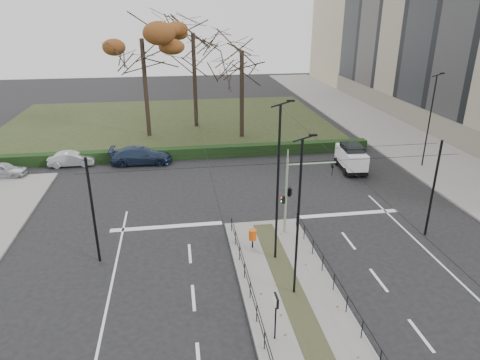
% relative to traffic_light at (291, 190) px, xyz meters
% --- Properties ---
extents(ground, '(140.00, 140.00, 0.00)m').
position_rel_traffic_light_xyz_m(ground, '(-1.40, -3.39, -2.89)').
color(ground, black).
rests_on(ground, ground).
extents(median_island, '(4.40, 15.00, 0.14)m').
position_rel_traffic_light_xyz_m(median_island, '(-1.40, -5.89, -2.82)').
color(median_island, slate).
rests_on(median_island, ground).
extents(sidewalk_east, '(8.00, 90.00, 0.14)m').
position_rel_traffic_light_xyz_m(sidewalk_east, '(16.60, 18.61, -2.82)').
color(sidewalk_east, slate).
rests_on(sidewalk_east, ground).
extents(park, '(38.00, 26.00, 0.10)m').
position_rel_traffic_light_xyz_m(park, '(-7.40, 28.61, -2.84)').
color(park, '#263018').
rests_on(park, ground).
extents(hedge, '(38.00, 1.00, 1.00)m').
position_rel_traffic_light_xyz_m(hedge, '(-7.40, 15.21, -2.39)').
color(hedge, black).
rests_on(hedge, ground).
extents(median_railing, '(4.14, 13.24, 0.92)m').
position_rel_traffic_light_xyz_m(median_railing, '(-1.40, -5.99, -1.91)').
color(median_railing, black).
rests_on(median_railing, median_island).
extents(catenary, '(20.00, 34.00, 6.00)m').
position_rel_traffic_light_xyz_m(catenary, '(-1.40, -1.77, 0.53)').
color(catenary, black).
rests_on(catenary, ground).
extents(traffic_light, '(3.21, 1.84, 4.72)m').
position_rel_traffic_light_xyz_m(traffic_light, '(0.00, 0.00, 0.00)').
color(traffic_light, gray).
rests_on(traffic_light, median_island).
extents(litter_bin, '(0.44, 0.44, 1.13)m').
position_rel_traffic_light_xyz_m(litter_bin, '(-2.54, -1.52, -1.94)').
color(litter_bin, black).
rests_on(litter_bin, median_island).
extents(info_panel, '(0.12, 0.56, 2.13)m').
position_rel_traffic_light_xyz_m(info_panel, '(-2.91, -8.77, -1.07)').
color(info_panel, black).
rests_on(info_panel, median_island).
extents(streetlamp_median_near, '(0.66, 0.13, 7.88)m').
position_rel_traffic_light_xyz_m(streetlamp_median_near, '(-1.27, -5.88, 1.26)').
color(streetlamp_median_near, black).
rests_on(streetlamp_median_near, median_island).
extents(streetlamp_median_far, '(0.73, 0.15, 8.69)m').
position_rel_traffic_light_xyz_m(streetlamp_median_far, '(-1.47, -2.72, 1.67)').
color(streetlamp_median_far, black).
rests_on(streetlamp_median_far, median_island).
extents(streetlamp_sidewalk, '(0.66, 0.13, 7.88)m').
position_rel_traffic_light_xyz_m(streetlamp_sidewalk, '(14.51, 9.80, 1.26)').
color(streetlamp_sidewalk, black).
rests_on(streetlamp_sidewalk, sidewalk_east).
extents(parked_car_first, '(3.87, 1.73, 1.29)m').
position_rel_traffic_light_xyz_m(parked_car_first, '(-20.59, 12.53, -2.24)').
color(parked_car_first, '#A7AAAF').
rests_on(parked_car_first, ground).
extents(parked_car_second, '(3.86, 1.44, 1.26)m').
position_rel_traffic_light_xyz_m(parked_car_second, '(-15.65, 14.61, -2.26)').
color(parked_car_second, '#A7AAAF').
rests_on(parked_car_second, ground).
extents(parked_car_third, '(5.41, 2.41, 1.54)m').
position_rel_traffic_light_xyz_m(parked_car_third, '(-9.69, 14.29, -2.12)').
color(parked_car_third, '#1D2B45').
rests_on(parked_car_third, ground).
extents(white_van, '(2.16, 4.20, 2.23)m').
position_rel_traffic_light_xyz_m(white_van, '(8.00, 9.98, -1.72)').
color(white_van, white).
rests_on(white_van, ground).
extents(rust_tree, '(9.49, 9.49, 13.06)m').
position_rel_traffic_light_xyz_m(rust_tree, '(-9.38, 23.02, 7.13)').
color(rust_tree, black).
rests_on(rust_tree, park).
extents(bare_tree_center, '(7.89, 7.89, 13.62)m').
position_rel_traffic_light_xyz_m(bare_tree_center, '(-4.15, 26.28, 6.71)').
color(bare_tree_center, black).
rests_on(bare_tree_center, park).
extents(bare_tree_near, '(6.61, 6.61, 11.63)m').
position_rel_traffic_light_xyz_m(bare_tree_near, '(0.40, 21.24, 5.32)').
color(bare_tree_near, black).
rests_on(bare_tree_near, park).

